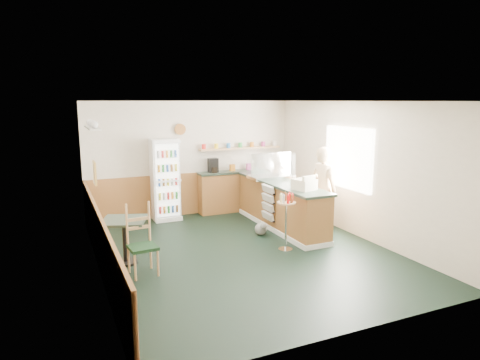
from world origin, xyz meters
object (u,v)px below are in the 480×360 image
display_case (271,166)px  cash_register (304,184)px  drinks_fridge (165,180)px  cafe_chair (141,237)px  condiment_stand (286,213)px  shopkeeper (324,189)px  cafe_table (125,232)px

display_case → cash_register: size_ratio=2.59×
drinks_fridge → display_case: drinks_fridge is taller
display_case → cash_register: 1.37m
drinks_fridge → cash_register: drinks_fridge is taller
drinks_fridge → cafe_chair: drinks_fridge is taller
condiment_stand → cafe_chair: (-2.62, 0.01, -0.12)m
display_case → cafe_chair: display_case is taller
condiment_stand → cafe_chair: size_ratio=0.93×
display_case → drinks_fridge: bearing=150.1°
drinks_fridge → shopkeeper: bearing=-38.5°
cafe_table → cafe_chair: 0.54m
display_case → cafe_chair: 3.72m
drinks_fridge → condiment_stand: drinks_fridge is taller
cash_register → shopkeeper: shopkeeper is taller
condiment_stand → drinks_fridge: bearing=116.9°
cash_register → condiment_stand: (-0.60, -0.37, -0.41)m
display_case → condiment_stand: (-0.60, -1.73, -0.58)m
display_case → cafe_chair: (-3.22, -1.72, -0.70)m
drinks_fridge → condiment_stand: bearing=-63.1°
display_case → cafe_chair: size_ratio=0.86×
drinks_fridge → cafe_table: (-1.31, -2.41, -0.39)m
cash_register → cafe_table: cash_register is taller
shopkeeper → cafe_chair: (-3.92, -0.71, -0.30)m
drinks_fridge → display_case: (2.09, -1.20, 0.36)m
drinks_fridge → cafe_table: 2.77m
drinks_fridge → cafe_table: size_ratio=2.08×
condiment_stand → cafe_table: size_ratio=1.18×
cafe_chair → shopkeeper: bearing=4.6°
drinks_fridge → shopkeeper: size_ratio=1.04×
condiment_stand → cafe_chair: cafe_chair is taller
cafe_table → condiment_stand: bearing=-10.5°
drinks_fridge → shopkeeper: (2.79, -2.21, -0.04)m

